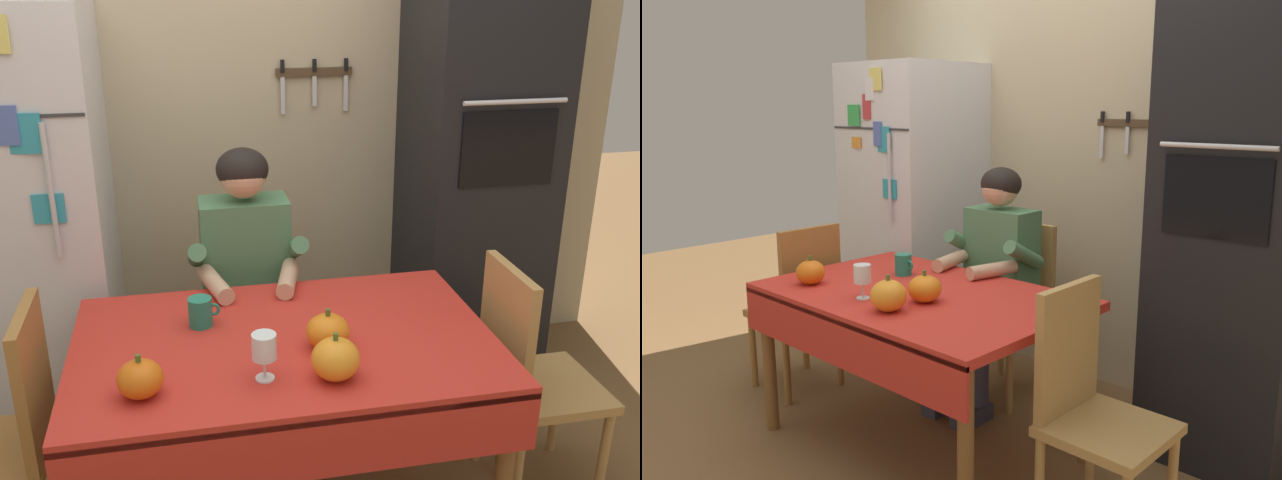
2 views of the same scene
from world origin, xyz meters
The scene contains 13 objects.
back_wall_assembly centered at (0.05, 1.35, 1.30)m, with size 3.70×0.13×2.60m.
refrigerator centered at (-0.95, 0.96, 0.90)m, with size 0.68×0.71×1.80m.
wall_oven centered at (1.05, 1.00, 1.05)m, with size 0.60×0.64×2.10m.
dining_table centered at (0.00, 0.08, 0.66)m, with size 1.40×0.90×0.74m.
chair_behind_person centered at (-0.06, 0.87, 0.51)m, with size 0.40×0.40×0.93m.
seated_person centered at (-0.06, 0.68, 0.74)m, with size 0.47×0.55×1.25m.
chair_right_side centered at (0.90, 0.09, 0.51)m, with size 0.40×0.40×0.93m.
chair_left_side centered at (-0.90, 0.08, 0.51)m, with size 0.40×0.40×0.93m.
coffee_mug centered at (-0.27, 0.25, 0.79)m, with size 0.11×0.08×0.10m.
wine_glass centered at (-0.10, -0.14, 0.85)m, with size 0.07×0.07×0.15m.
pumpkin_large centered at (-0.46, -0.16, 0.80)m, with size 0.13×0.13×0.13m.
pumpkin_medium centered at (0.13, 0.01, 0.80)m, with size 0.14×0.14×0.14m.
pumpkin_small centered at (0.11, -0.17, 0.80)m, with size 0.15×0.15×0.15m.
Camera 1 is at (-0.30, -1.95, 1.87)m, focal length 39.14 mm.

